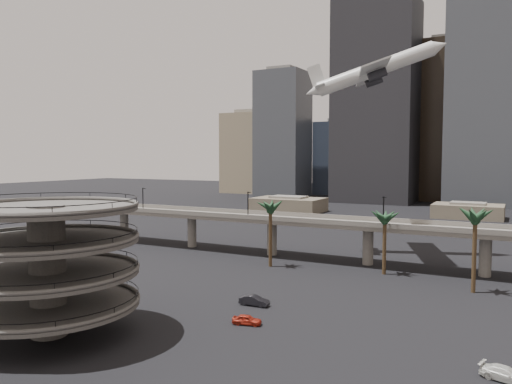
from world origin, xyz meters
The scene contains 10 objects.
ground centered at (0.00, 0.00, 0.00)m, with size 700.00×700.00×0.00m, color black.
parking_ramp centered at (-13.00, -4.00, 9.84)m, with size 22.20×22.20×17.35m.
overpass centered at (0.00, 55.00, 7.34)m, with size 130.00×9.30×14.70m.
palm_trees centered at (21.48, 47.47, 11.30)m, with size 54.40×18.40×14.00m.
low_buildings centered at (6.89, 142.30, 2.86)m, with size 135.00×27.50×6.80m.
skyline centered at (15.11, 217.09, 39.94)m, with size 269.00×86.00×109.37m.
airborne_jet centered at (8.30, 67.96, 41.73)m, with size 31.27×28.78×13.59m.
car_a centered at (6.84, 10.93, 0.66)m, with size 1.57×3.90×1.33m, color #B02A19.
car_b centered at (3.69, 18.90, 0.75)m, with size 1.59×4.56×1.50m, color black.
car_c centered at (37.54, 8.31, 0.71)m, with size 1.98×4.87×1.41m, color silver.
Camera 1 is at (38.04, -45.56, 22.11)m, focal length 35.00 mm.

